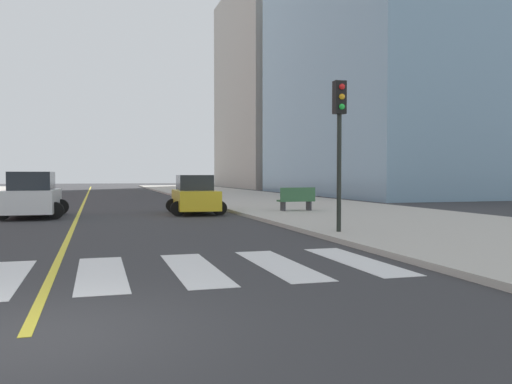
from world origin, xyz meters
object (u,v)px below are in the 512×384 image
object	(u,v)px
car_white_nearest	(33,196)
traffic_light_near_corner	(340,126)
car_yellow_third	(195,196)
car_black_second	(35,185)
park_bench	(297,199)

from	to	relation	value
car_white_nearest	traffic_light_near_corner	xyz separation A→B (m)	(9.83, -10.55, 2.45)
car_white_nearest	car_yellow_third	size ratio (longest dim) A/B	1.07
car_black_second	park_bench	bearing A→B (deg)	-67.41
car_yellow_third	park_bench	bearing A→B (deg)	165.52
car_white_nearest	park_bench	bearing A→B (deg)	-4.22
car_black_second	traffic_light_near_corner	size ratio (longest dim) A/B	0.86
car_white_nearest	car_black_second	bearing A→B (deg)	96.95
car_white_nearest	car_black_second	size ratio (longest dim) A/B	1.16
park_bench	car_yellow_third	bearing A→B (deg)	71.20
car_black_second	traffic_light_near_corner	world-z (taller)	traffic_light_near_corner
car_white_nearest	car_black_second	world-z (taller)	car_white_nearest
car_white_nearest	park_bench	xyz separation A→B (m)	(11.98, -1.17, -0.25)
car_black_second	traffic_light_near_corner	xyz separation A→B (m)	(13.31, -46.19, 2.57)
traffic_light_near_corner	car_black_second	bearing A→B (deg)	-73.92
car_black_second	car_yellow_third	bearing A→B (deg)	-73.27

